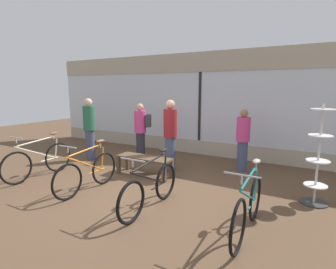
{
  "coord_description": "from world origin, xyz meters",
  "views": [
    {
      "loc": [
        3.22,
        -4.23,
        2.11
      ],
      "look_at": [
        0.0,
        1.43,
        0.95
      ],
      "focal_mm": 28.0,
      "sensor_mm": 36.0,
      "label": 1
    }
  ],
  "objects": [
    {
      "name": "bicycle_far_left",
      "position": [
        -2.42,
        -0.52,
        0.41
      ],
      "size": [
        0.46,
        1.82,
        1.05
      ],
      "color": "black",
      "rests_on": "ground_plane"
    },
    {
      "name": "customer_mid_floor",
      "position": [
        0.06,
        1.44,
        0.97
      ],
      "size": [
        0.39,
        0.39,
        1.82
      ],
      "color": "#424C6B",
      "rests_on": "ground_plane"
    },
    {
      "name": "customer_by_window",
      "position": [
        1.66,
        2.35,
        0.83
      ],
      "size": [
        0.38,
        0.38,
        1.59
      ],
      "color": "#424C6B",
      "rests_on": "ground_plane"
    },
    {
      "name": "bicycle_right",
      "position": [
        0.82,
        -0.63,
        0.39
      ],
      "size": [
        0.46,
        1.78,
        1.03
      ],
      "color": "black",
      "rests_on": "ground_plane"
    },
    {
      "name": "display_bench",
      "position": [
        -0.31,
        0.82,
        0.38
      ],
      "size": [
        1.4,
        0.44,
        0.47
      ],
      "color": "brown",
      "rests_on": "ground_plane"
    },
    {
      "name": "bicycle_left",
      "position": [
        -0.77,
        -0.56,
        0.4
      ],
      "size": [
        0.46,
        1.7,
        1.04
      ],
      "color": "black",
      "rests_on": "ground_plane"
    },
    {
      "name": "ground_plane",
      "position": [
        0.0,
        0.0,
        0.0
      ],
      "size": [
        24.0,
        24.0,
        0.0
      ],
      "primitive_type": "plane",
      "color": "brown"
    },
    {
      "name": "shop_back_wall",
      "position": [
        0.0,
        3.47,
        1.64
      ],
      "size": [
        12.0,
        0.08,
        3.2
      ],
      "color": "#B2A893",
      "rests_on": "ground_plane"
    },
    {
      "name": "customer_near_rack",
      "position": [
        -1.23,
        1.98,
        0.9
      ],
      "size": [
        0.56,
        0.47,
        1.67
      ],
      "color": "#2D2D38",
      "rests_on": "ground_plane"
    },
    {
      "name": "accessory_rack",
      "position": [
        3.32,
        1.07,
        0.75
      ],
      "size": [
        0.48,
        0.48,
        1.84
      ],
      "color": "#333333",
      "rests_on": "ground_plane"
    },
    {
      "name": "customer_near_bench",
      "position": [
        -2.56,
        1.25,
        0.96
      ],
      "size": [
        0.41,
        0.41,
        1.82
      ],
      "color": "#424C6B",
      "rests_on": "ground_plane"
    },
    {
      "name": "bicycle_far_right",
      "position": [
        2.48,
        -0.59,
        0.41
      ],
      "size": [
        0.46,
        1.76,
        1.05
      ],
      "color": "black",
      "rests_on": "ground_plane"
    }
  ]
}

